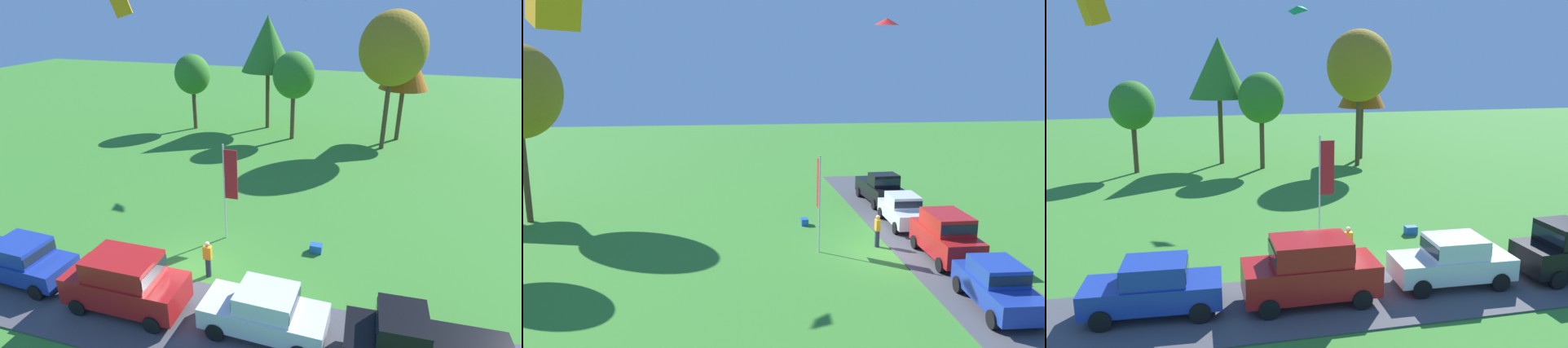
{
  "view_description": "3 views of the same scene",
  "coord_description": "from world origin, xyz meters",
  "views": [
    {
      "loc": [
        7.11,
        -13.08,
        10.91
      ],
      "look_at": [
        1.38,
        6.31,
        2.38
      ],
      "focal_mm": 28.0,
      "sensor_mm": 36.0,
      "label": 1
    },
    {
      "loc": [
        -23.46,
        7.99,
        9.1
      ],
      "look_at": [
        -0.04,
        5.17,
        4.17
      ],
      "focal_mm": 35.0,
      "sensor_mm": 36.0,
      "label": 2
    },
    {
      "loc": [
        -4.98,
        -18.24,
        8.17
      ],
      "look_at": [
        0.29,
        5.22,
        2.79
      ],
      "focal_mm": 35.0,
      "sensor_mm": 36.0,
      "label": 3
    }
  ],
  "objects": [
    {
      "name": "car_pickup_far_end",
      "position": [
        9.14,
        -2.55,
        1.11
      ],
      "size": [
        5.07,
        2.2,
        2.14
      ],
      "color": "black",
      "rests_on": "ground"
    },
    {
      "name": "flag_banner",
      "position": [
        0.68,
        3.34,
        3.14
      ],
      "size": [
        0.71,
        0.08,
        4.95
      ],
      "color": "silver",
      "rests_on": "ground"
    },
    {
      "name": "car_sedan_near_entrance",
      "position": [
        4.07,
        -2.32,
        1.04
      ],
      "size": [
        4.45,
        2.06,
        1.84
      ],
      "color": "white",
      "rests_on": "ground"
    },
    {
      "name": "car_suv_mid_row",
      "position": [
        -1.33,
        -2.52,
        1.3
      ],
      "size": [
        4.61,
        2.06,
        2.28
      ],
      "color": "red",
      "rests_on": "ground"
    },
    {
      "name": "tree_lone_near",
      "position": [
        7.65,
        19.71,
        7.77
      ],
      "size": [
        4.99,
        4.99,
        10.54
      ],
      "color": "brown",
      "rests_on": "ground"
    },
    {
      "name": "tree_right_of_center",
      "position": [
        -9.27,
        20.71,
        4.96
      ],
      "size": [
        3.2,
        3.2,
        6.76
      ],
      "color": "brown",
      "rests_on": "ground"
    },
    {
      "name": "cooler_box",
      "position": [
        4.98,
        3.34,
        0.2
      ],
      "size": [
        0.56,
        0.4,
        0.4
      ],
      "primitive_type": "cube",
      "color": "blue",
      "rests_on": "ground"
    },
    {
      "name": "person_watching_sky",
      "position": [
        0.84,
        0.2,
        0.88
      ],
      "size": [
        0.36,
        0.24,
        1.71
      ],
      "color": "#2D334C",
      "rests_on": "ground"
    },
    {
      "name": "ground_plane",
      "position": [
        0.0,
        0.0,
        0.0
      ],
      "size": [
        120.0,
        120.0,
        0.0
      ],
      "primitive_type": "plane",
      "color": "#3D842D"
    },
    {
      "name": "tree_far_right",
      "position": [
        0.1,
        20.19,
        5.39
      ],
      "size": [
        3.48,
        3.48,
        7.34
      ],
      "color": "brown",
      "rests_on": "ground"
    },
    {
      "name": "pavement_strip",
      "position": [
        0.0,
        -2.58,
        0.03
      ],
      "size": [
        36.0,
        4.4,
        0.06
      ],
      "primitive_type": "cube",
      "color": "#4C4C51",
      "rests_on": "ground"
    },
    {
      "name": "kite_box_high_right",
      "position": [
        -9.91,
        12.01,
        10.84
      ],
      "size": [
        1.74,
        1.67,
        1.74
      ],
      "primitive_type": "cube",
      "rotation": [
        -0.04,
        0.3,
        3.68
      ],
      "color": "orange"
    },
    {
      "name": "car_sedan_by_flagpole",
      "position": [
        -6.48,
        -2.25,
        1.04
      ],
      "size": [
        4.48,
        2.11,
        1.84
      ],
      "color": "#1E389E",
      "rests_on": "ground"
    },
    {
      "name": "tree_far_left",
      "position": [
        8.84,
        22.48,
        6.28
      ],
      "size": [
        3.92,
        3.92,
        8.28
      ],
      "color": "brown",
      "rests_on": "ground"
    },
    {
      "name": "tree_center_back",
      "position": [
        -2.86,
        22.84,
        7.58
      ],
      "size": [
        4.72,
        4.72,
        9.97
      ],
      "color": "brown",
      "rests_on": "ground"
    }
  ]
}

